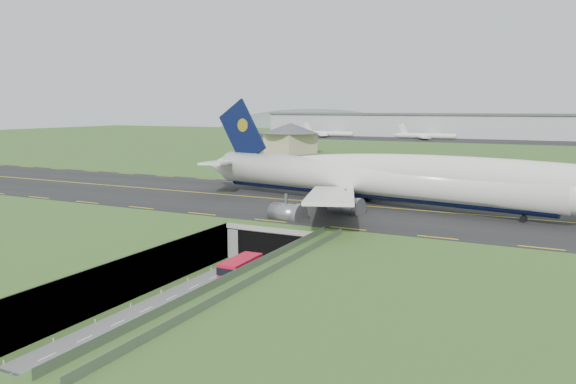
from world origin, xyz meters
The scene contains 10 objects.
ground centered at (0.00, 0.00, 0.00)m, with size 900.00×900.00×0.00m, color #355D25.
airfield_deck centered at (0.00, 0.00, 3.00)m, with size 800.00×800.00×6.00m, color gray.
trench_road centered at (0.00, -7.50, 0.10)m, with size 12.00×75.00×0.20m, color slate.
taxiway centered at (0.00, 33.00, 6.09)m, with size 800.00×44.00×0.18m, color black.
tunnel_portal centered at (0.00, 16.71, 3.33)m, with size 17.00×22.30×6.00m.
guideway centered at (11.00, -19.11, 5.32)m, with size 3.00×53.00×7.05m.
jumbo_jet centered at (15.33, 33.34, 11.88)m, with size 104.83×64.85×21.78m.
shuttle_tram centered at (0.89, -2.49, 1.84)m, with size 3.38×8.36×3.36m.
service_building centered at (-61.40, 140.82, 13.61)m, with size 30.63×30.63×12.84m.
cargo_terminal centered at (-0.18, 299.41, 13.96)m, with size 320.00×67.00×15.60m.
Camera 1 is at (42.10, -70.07, 25.11)m, focal length 35.00 mm.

